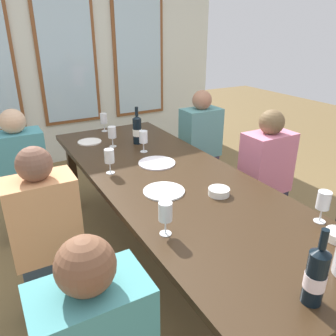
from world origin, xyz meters
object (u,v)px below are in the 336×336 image
(white_plate_2, at_px, (90,142))
(wine_bottle_1, at_px, (137,130))
(white_plate_0, at_px, (164,191))
(wine_glass_3, at_px, (112,133))
(wine_glass_4, at_px, (104,119))
(seated_person_2, at_px, (47,242))
(wine_bottle_0, at_px, (316,276))
(tasting_bowl_1, at_px, (219,192))
(seated_person_0, at_px, (24,180))
(wine_glass_2, at_px, (165,212))
(wine_glass_0, at_px, (143,137))
(seated_person_1, at_px, (200,148))
(seated_person_3, at_px, (264,181))
(wine_glass_5, at_px, (324,201))
(dining_table, at_px, (172,186))
(wine_glass_1, at_px, (109,157))
(white_plate_1, at_px, (157,163))

(white_plate_2, distance_m, wine_bottle_1, 0.44)
(white_plate_0, xyz_separation_m, wine_glass_3, (0.02, 0.94, 0.12))
(wine_glass_4, height_order, seated_person_2, seated_person_2)
(wine_bottle_0, height_order, tasting_bowl_1, wine_bottle_0)
(wine_bottle_0, bearing_deg, seated_person_0, 109.18)
(white_plate_2, bearing_deg, seated_person_0, -175.90)
(wine_glass_2, bearing_deg, wine_glass_0, 69.72)
(wine_glass_3, bearing_deg, white_plate_0, -91.45)
(wine_glass_0, height_order, seated_person_1, seated_person_1)
(seated_person_0, bearing_deg, tasting_bowl_1, -53.33)
(wine_bottle_1, distance_m, wine_glass_3, 0.22)
(seated_person_3, bearing_deg, wine_glass_5, -118.30)
(wine_bottle_0, distance_m, tasting_bowl_1, 0.88)
(wine_bottle_0, bearing_deg, seated_person_3, 51.33)
(dining_table, relative_size, seated_person_3, 2.41)
(wine_glass_3, distance_m, seated_person_0, 0.81)
(wine_glass_2, height_order, seated_person_2, seated_person_2)
(wine_glass_1, height_order, seated_person_0, seated_person_0)
(white_plate_2, relative_size, seated_person_0, 0.18)
(white_plate_2, xyz_separation_m, wine_glass_5, (0.66, -1.84, 0.12))
(wine_bottle_1, relative_size, wine_glass_4, 1.83)
(white_plate_0, height_order, wine_glass_1, wine_glass_1)
(tasting_bowl_1, bearing_deg, wine_glass_0, 94.67)
(white_plate_1, bearing_deg, wine_bottle_1, 82.07)
(tasting_bowl_1, height_order, wine_glass_4, wine_glass_4)
(tasting_bowl_1, xyz_separation_m, wine_glass_3, (-0.25, 1.13, 0.10))
(white_plate_0, bearing_deg, seated_person_1, 46.47)
(wine_glass_2, xyz_separation_m, wine_glass_3, (0.23, 1.34, 0.00))
(wine_glass_1, distance_m, wine_glass_3, 0.55)
(tasting_bowl_1, relative_size, seated_person_1, 0.12)
(white_plate_0, relative_size, wine_bottle_1, 0.81)
(wine_bottle_1, bearing_deg, seated_person_0, 168.80)
(tasting_bowl_1, bearing_deg, wine_bottle_1, 91.50)
(wine_glass_5, bearing_deg, white_plate_1, 108.43)
(white_plate_1, relative_size, wine_glass_5, 1.57)
(seated_person_1, bearing_deg, white_plate_2, 174.75)
(white_plate_1, height_order, seated_person_0, seated_person_0)
(wine_glass_1, distance_m, seated_person_3, 1.26)
(wine_glass_2, relative_size, seated_person_3, 0.16)
(seated_person_0, xyz_separation_m, seated_person_1, (1.68, -0.06, 0.00))
(tasting_bowl_1, distance_m, seated_person_2, 1.05)
(wine_bottle_0, xyz_separation_m, wine_bottle_1, (0.19, 1.96, 0.00))
(tasting_bowl_1, relative_size, seated_person_2, 0.12)
(wine_glass_1, distance_m, seated_person_0, 0.91)
(wine_glass_0, bearing_deg, seated_person_0, 155.81)
(seated_person_3, bearing_deg, wine_bottle_1, 133.57)
(seated_person_1, bearing_deg, tasting_bowl_1, -120.15)
(wine_bottle_0, distance_m, wine_glass_0, 1.75)
(wine_glass_5, bearing_deg, white_plate_2, 109.79)
(tasting_bowl_1, distance_m, wine_glass_3, 1.17)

